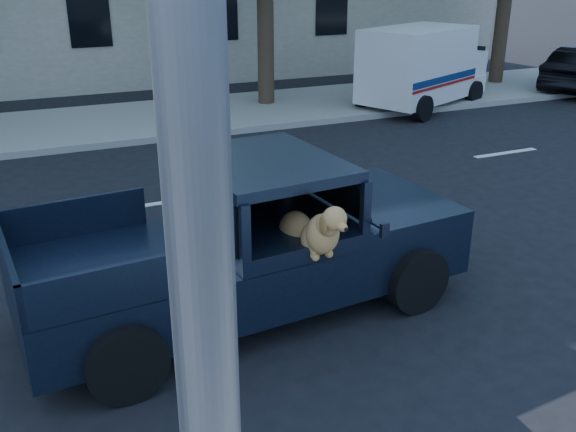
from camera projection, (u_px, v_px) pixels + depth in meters
name	position (u px, v px, depth m)	size (l,w,h in m)	color
ground	(182.00, 301.00, 7.81)	(120.00, 120.00, 0.00)	black
far_sidewalk	(82.00, 126.00, 15.58)	(60.00, 4.00, 0.15)	gray
lane_stripes	(241.00, 191.00, 11.44)	(21.60, 0.14, 0.01)	silver
pickup_truck	(241.00, 263.00, 7.38)	(5.22, 2.74, 1.82)	black
mail_truck	(421.00, 73.00, 17.47)	(4.36, 3.28, 2.18)	silver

